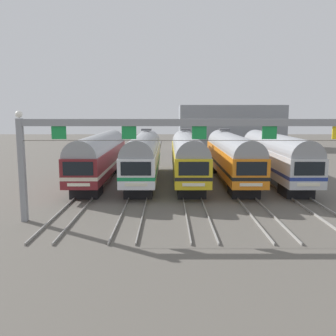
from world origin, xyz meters
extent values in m
plane|color=#5B564F|center=(0.00, 0.00, 0.00)|extent=(160.00, 160.00, 0.00)
cube|color=gray|center=(-9.38, 17.00, 0.07)|extent=(0.07, 70.00, 0.15)
cube|color=gray|center=(-7.94, 17.00, 0.07)|extent=(0.07, 70.00, 0.15)
cube|color=gray|center=(-5.05, 17.00, 0.07)|extent=(0.07, 70.00, 0.15)
cube|color=gray|center=(-3.61, 17.00, 0.07)|extent=(0.07, 70.00, 0.15)
cube|color=gray|center=(-0.72, 17.00, 0.07)|extent=(0.07, 70.00, 0.15)
cube|color=gray|center=(0.72, 17.00, 0.07)|extent=(0.07, 70.00, 0.15)
cube|color=gray|center=(3.61, 17.00, 0.07)|extent=(0.07, 70.00, 0.15)
cube|color=gray|center=(5.05, 17.00, 0.07)|extent=(0.07, 70.00, 0.15)
cube|color=gray|center=(7.94, 17.00, 0.07)|extent=(0.07, 70.00, 0.15)
cube|color=gray|center=(9.38, 17.00, 0.07)|extent=(0.07, 70.00, 0.15)
cube|color=maroon|center=(-8.66, 0.00, 2.23)|extent=(2.85, 18.00, 2.35)
cube|color=beige|center=(-8.66, 0.00, 1.87)|extent=(2.88, 18.02, 0.28)
cylinder|color=gray|center=(-8.66, 0.00, 3.40)|extent=(2.74, 17.64, 2.74)
cube|color=black|center=(-8.66, -9.02, 2.70)|extent=(2.28, 0.06, 1.03)
cube|color=silver|center=(-8.66, -9.02, 1.47)|extent=(1.71, 0.05, 0.24)
cube|color=black|center=(-8.66, -6.30, 0.53)|extent=(2.28, 2.60, 1.05)
cube|color=black|center=(-8.66, 6.30, 0.53)|extent=(2.28, 2.60, 1.05)
cube|color=white|center=(-4.33, 0.00, 2.23)|extent=(2.85, 18.00, 2.35)
cube|color=#198C4C|center=(-4.33, 0.00, 1.87)|extent=(2.88, 18.02, 0.28)
cylinder|color=gray|center=(-4.33, 0.00, 3.40)|extent=(2.74, 17.64, 2.74)
cube|color=black|center=(-4.33, -9.02, 2.70)|extent=(2.28, 0.06, 1.03)
cube|color=silver|center=(-4.33, -9.02, 1.47)|extent=(1.71, 0.05, 0.24)
cube|color=black|center=(-4.33, -6.30, 0.53)|extent=(2.28, 2.60, 1.05)
cube|color=black|center=(-4.33, 6.30, 0.53)|extent=(2.28, 2.60, 1.05)
cube|color=#4C4C51|center=(-4.33, 5.04, 4.95)|extent=(1.10, 1.10, 0.20)
cube|color=gold|center=(0.00, 0.00, 2.23)|extent=(2.85, 18.00, 2.35)
cube|color=black|center=(0.00, 0.00, 1.87)|extent=(2.88, 18.02, 0.28)
cylinder|color=gray|center=(0.00, 0.00, 3.40)|extent=(2.74, 17.64, 2.74)
cube|color=black|center=(0.00, -9.02, 2.70)|extent=(2.28, 0.06, 1.03)
cube|color=silver|center=(0.00, -9.02, 1.47)|extent=(1.71, 0.05, 0.24)
cube|color=black|center=(0.00, -6.30, 0.53)|extent=(2.28, 2.60, 1.05)
cube|color=black|center=(0.00, 6.30, 0.53)|extent=(2.28, 2.60, 1.05)
cube|color=#4C4C51|center=(0.00, 5.04, 4.95)|extent=(1.10, 1.10, 0.20)
cube|color=orange|center=(4.33, 0.00, 2.23)|extent=(2.85, 18.00, 2.35)
cube|color=black|center=(4.33, 0.00, 1.87)|extent=(2.88, 18.02, 0.28)
cylinder|color=gray|center=(4.33, 0.00, 3.40)|extent=(2.74, 17.64, 2.74)
cube|color=black|center=(4.33, -9.02, 2.70)|extent=(2.28, 0.06, 1.03)
cube|color=silver|center=(4.33, -9.02, 1.47)|extent=(1.71, 0.05, 0.24)
cube|color=black|center=(4.33, -6.30, 0.53)|extent=(2.28, 2.60, 1.05)
cube|color=black|center=(4.33, 6.30, 0.53)|extent=(2.28, 2.60, 1.05)
cube|color=#4C4C51|center=(4.33, 5.04, 4.95)|extent=(1.10, 1.10, 0.20)
cube|color=silver|center=(8.66, 0.00, 2.23)|extent=(2.85, 18.00, 2.35)
cube|color=navy|center=(8.66, 0.00, 1.87)|extent=(2.88, 18.02, 0.28)
cylinder|color=gray|center=(8.66, 0.00, 3.40)|extent=(2.74, 17.64, 2.74)
cube|color=black|center=(8.66, -9.02, 2.70)|extent=(2.28, 0.06, 1.03)
cube|color=silver|center=(8.66, -9.02, 1.47)|extent=(1.71, 0.05, 0.24)
cube|color=black|center=(8.66, -6.30, 0.53)|extent=(2.28, 2.60, 1.05)
cube|color=black|center=(8.66, 6.30, 0.53)|extent=(2.28, 2.60, 1.05)
cube|color=gray|center=(-11.06, -13.50, 3.25)|extent=(0.36, 0.36, 6.50)
cube|color=gray|center=(0.00, -13.50, 6.25)|extent=(22.12, 0.32, 0.44)
cube|color=#198C3F|center=(-8.66, -13.50, 5.63)|extent=(0.90, 0.08, 0.80)
cube|color=#198C3F|center=(-4.33, -13.50, 5.63)|extent=(0.90, 0.08, 0.80)
cube|color=#198C3F|center=(0.00, -13.50, 5.63)|extent=(0.90, 0.08, 0.80)
cube|color=#198C3F|center=(4.33, -13.50, 5.63)|extent=(0.90, 0.08, 0.80)
sphere|color=white|center=(-11.06, -13.50, 6.75)|extent=(0.44, 0.44, 0.44)
cylinder|color=#3F382D|center=(0.00, -13.50, 5.15)|extent=(22.12, 0.03, 0.03)
cube|color=gray|center=(10.36, 38.01, 4.09)|extent=(20.06, 10.00, 8.17)
camera|label=1|loc=(-1.93, -36.52, 6.89)|focal=39.85mm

